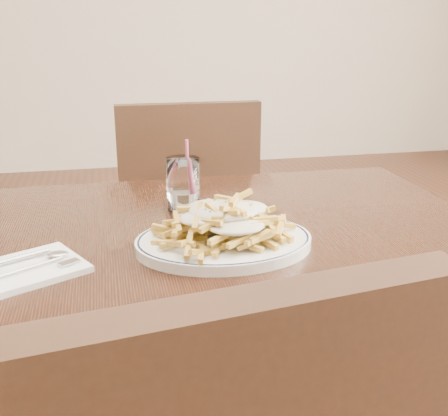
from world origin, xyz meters
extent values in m
cube|color=black|center=(0.00, 0.00, 0.73)|extent=(1.20, 0.80, 0.04)
cylinder|color=black|center=(0.55, 0.35, 0.35)|extent=(0.05, 0.05, 0.71)
cube|color=black|center=(0.14, 0.85, 0.42)|extent=(0.42, 0.42, 0.04)
cube|color=black|center=(0.14, 0.67, 0.67)|extent=(0.41, 0.04, 0.45)
cylinder|color=black|center=(0.32, 1.03, 0.20)|extent=(0.04, 0.04, 0.40)
cylinder|color=black|center=(-0.03, 1.03, 0.20)|extent=(0.04, 0.04, 0.40)
cylinder|color=black|center=(0.32, 0.68, 0.20)|extent=(0.04, 0.04, 0.40)
cylinder|color=black|center=(-0.04, 0.68, 0.20)|extent=(0.04, 0.04, 0.40)
torus|color=black|center=(0.09, -0.04, 0.76)|extent=(0.28, 0.28, 0.01)
ellipsoid|color=white|center=(0.09, -0.04, 0.82)|extent=(0.16, 0.13, 0.03)
cube|color=white|center=(-0.24, -0.08, 0.75)|extent=(0.23, 0.20, 0.01)
cylinder|color=white|center=(0.05, 0.17, 0.80)|extent=(0.07, 0.07, 0.11)
cylinder|color=white|center=(0.05, 0.17, 0.77)|extent=(0.06, 0.06, 0.04)
cylinder|color=#D24F77|center=(0.06, 0.18, 0.82)|extent=(0.01, 0.04, 0.14)
camera|label=1|loc=(-0.09, -0.89, 1.11)|focal=45.00mm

